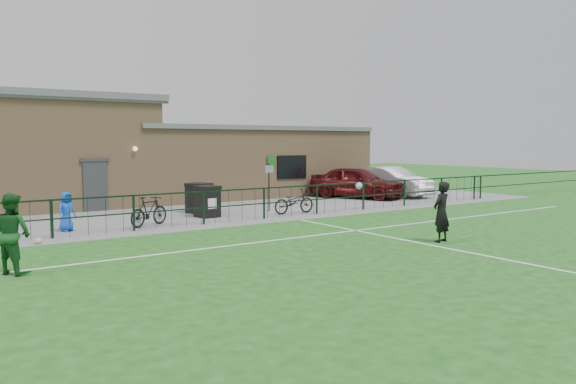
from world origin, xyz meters
TOP-DOWN VIEW (x-y plane):
  - ground at (0.00, 0.00)m, footprint 90.00×90.00m
  - paving_strip at (0.00, 13.50)m, footprint 34.00×13.00m
  - pitch_line_touch at (0.00, 7.80)m, footprint 28.00×0.10m
  - pitch_line_mid at (0.00, 4.00)m, footprint 28.00×0.10m
  - pitch_line_perp at (2.00, 0.00)m, footprint 0.10×16.00m
  - perimeter_fence at (0.00, 8.00)m, footprint 28.00×0.10m
  - wheelie_bin_left at (-0.25, 10.94)m, footprint 1.02×1.07m
  - wheelie_bin_right at (-0.53, 9.66)m, footprint 0.81×0.90m
  - sign_post at (2.38, 9.78)m, footprint 0.08×0.08m
  - car_maroon at (9.06, 11.83)m, footprint 3.72×5.15m
  - car_silver at (11.36, 11.65)m, footprint 1.97×4.80m
  - bicycle_d at (-3.23, 8.68)m, footprint 1.75×1.16m
  - bicycle_e at (2.80, 8.60)m, footprint 1.85×0.69m
  - spectator_child at (-5.81, 9.14)m, footprint 0.74×0.63m
  - goalkeeper_kick at (2.62, 1.08)m, footprint 1.01×3.31m
  - outfield_player at (-8.22, 3.81)m, footprint 1.04×1.10m
  - ball_ground at (-7.06, 7.23)m, footprint 0.21×0.21m
  - clubhouse at (-0.88, 16.50)m, footprint 24.25×5.40m

SIDE VIEW (x-z plane):
  - ground at x=0.00m, z-range 0.00..0.00m
  - pitch_line_touch at x=0.00m, z-range 0.00..0.01m
  - pitch_line_mid at x=0.00m, z-range 0.00..0.01m
  - pitch_line_perp at x=2.00m, z-range 0.00..0.01m
  - paving_strip at x=0.00m, z-range 0.00..0.02m
  - ball_ground at x=-7.06m, z-range 0.00..0.21m
  - bicycle_e at x=2.80m, z-range 0.02..0.98m
  - bicycle_d at x=-3.23m, z-range 0.02..1.05m
  - wheelie_bin_right at x=-0.53m, z-range 0.02..1.14m
  - wheelie_bin_left at x=-0.25m, z-range 0.02..1.15m
  - perimeter_fence at x=0.00m, z-range 0.00..1.20m
  - spectator_child at x=-5.81m, z-range 0.02..1.30m
  - car_silver at x=11.36m, z-range 0.02..1.57m
  - car_maroon at x=9.06m, z-range 0.02..1.65m
  - goalkeeper_kick at x=2.62m, z-range 0.01..1.77m
  - outfield_player at x=-8.22m, z-range 0.00..1.79m
  - sign_post at x=2.38m, z-range 0.02..2.02m
  - clubhouse at x=-0.88m, z-range -0.26..4.70m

